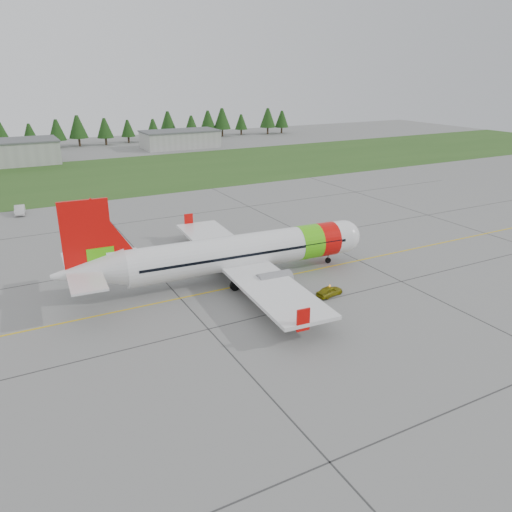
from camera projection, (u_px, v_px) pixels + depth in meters
ground at (333, 298)px, 55.25m from camera, size 320.00×320.00×0.00m
aircraft at (237, 253)px, 59.36m from camera, size 37.97×35.02×11.50m
follow_me_car at (330, 282)px, 55.32m from camera, size 1.36×1.52×3.30m
service_van at (18, 201)px, 86.92m from camera, size 1.76×1.69×4.64m
grass_strip at (135, 173)px, 123.09m from camera, size 320.00×50.00×0.03m
taxi_guideline at (295, 274)px, 61.86m from camera, size 120.00×0.25×0.02m
hangar_east at (180, 140)px, 162.99m from camera, size 24.00×12.00×5.20m
treeline at (89, 130)px, 167.69m from camera, size 160.00×8.00×10.00m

